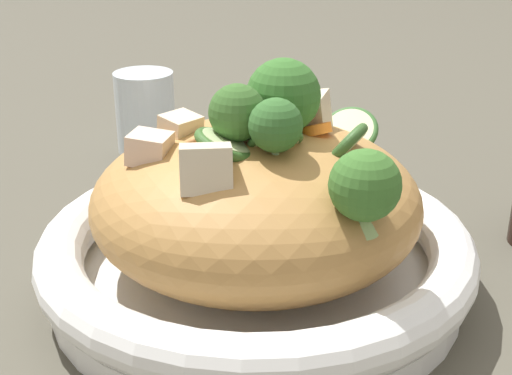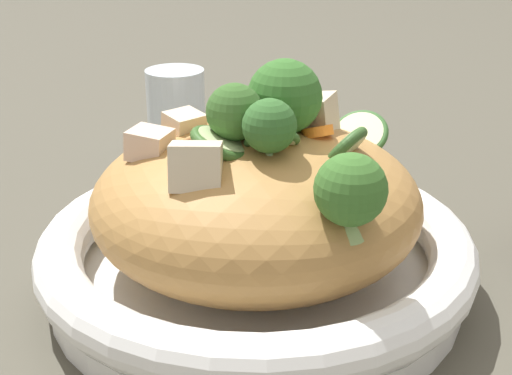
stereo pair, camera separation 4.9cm
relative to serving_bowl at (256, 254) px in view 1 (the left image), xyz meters
name	(u,v)px [view 1 (the left image)]	position (x,y,z in m)	size (l,w,h in m)	color
ground_plane	(256,286)	(0.00, 0.00, -0.03)	(3.00, 3.00, 0.00)	#4C483C
serving_bowl	(256,254)	(0.00, 0.00, 0.00)	(0.31, 0.31, 0.05)	white
noodle_heap	(256,200)	(0.00, 0.00, 0.04)	(0.23, 0.23, 0.11)	#AE7D42
broccoli_florets	(293,126)	(0.01, 0.03, 0.11)	(0.09, 0.14, 0.08)	#96B473
carrot_coins	(277,118)	(-0.05, -0.02, 0.09)	(0.07, 0.09, 0.03)	orange
zucchini_slices	(299,140)	(-0.02, 0.02, 0.09)	(0.18, 0.10, 0.05)	beige
chicken_chunks	(232,138)	(0.01, -0.01, 0.09)	(0.16, 0.10, 0.04)	beige
drinking_glass	(145,112)	(-0.16, -0.27, 0.02)	(0.06, 0.06, 0.09)	silver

